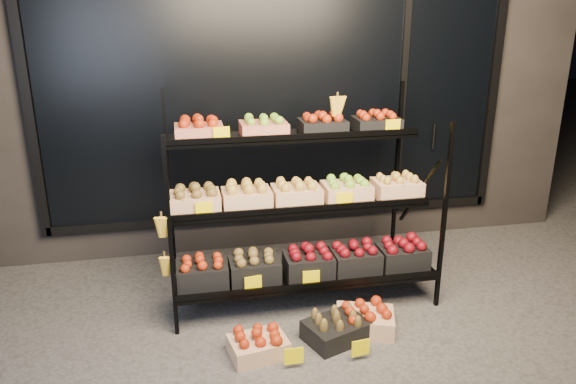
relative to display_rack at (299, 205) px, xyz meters
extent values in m
plane|color=#514F4C|center=(0.02, -0.60, -0.79)|extent=(24.00, 24.00, 0.00)
cube|color=#2D2826|center=(0.02, 2.00, 0.96)|extent=(6.00, 2.00, 3.50)
cube|color=black|center=(0.02, 0.98, 0.76)|extent=(4.20, 0.04, 2.40)
cube|color=black|center=(0.02, 0.96, -0.45)|extent=(4.30, 0.06, 0.08)
cube|color=black|center=(-2.13, 0.96, 0.76)|extent=(0.08, 0.06, 2.50)
cube|color=black|center=(2.17, 0.96, 0.76)|extent=(0.08, 0.06, 2.50)
cube|color=black|center=(1.22, 0.96, 0.76)|extent=(0.06, 0.06, 2.50)
cylinder|color=black|center=(1.57, 0.93, 0.26)|extent=(0.02, 0.02, 0.25)
cube|color=black|center=(-1.01, -0.42, -0.04)|extent=(0.03, 0.03, 1.50)
cube|color=black|center=(1.04, -0.42, -0.04)|extent=(0.03, 0.03, 1.50)
cube|color=black|center=(-1.01, 0.55, 0.04)|extent=(0.03, 0.03, 1.66)
cube|color=black|center=(1.04, 0.55, 0.04)|extent=(0.03, 0.03, 1.66)
cube|color=black|center=(0.02, -0.25, -0.52)|extent=(2.05, 0.42, 0.03)
cube|color=black|center=(0.02, -0.45, -0.49)|extent=(2.05, 0.02, 0.05)
cube|color=black|center=(0.02, 0.05, -0.02)|extent=(2.05, 0.40, 0.03)
cube|color=black|center=(0.02, -0.14, 0.01)|extent=(2.05, 0.02, 0.05)
cube|color=black|center=(0.02, 0.35, 0.48)|extent=(2.05, 0.40, 0.03)
cube|color=black|center=(0.02, 0.16, 0.51)|extent=(2.05, 0.02, 0.05)
cube|color=tan|center=(-0.74, 0.35, 0.55)|extent=(0.38, 0.28, 0.11)
ellipsoid|color=#A8200C|center=(-0.74, 0.35, 0.63)|extent=(0.32, 0.24, 0.07)
cube|color=tan|center=(-0.22, 0.35, 0.55)|extent=(0.38, 0.28, 0.11)
ellipsoid|color=#7DBB2E|center=(-0.22, 0.35, 0.63)|extent=(0.32, 0.24, 0.07)
cube|color=black|center=(0.28, 0.35, 0.55)|extent=(0.38, 0.28, 0.11)
ellipsoid|color=#A8200C|center=(0.28, 0.35, 0.63)|extent=(0.32, 0.24, 0.07)
cube|color=black|center=(0.75, 0.35, 0.55)|extent=(0.38, 0.28, 0.11)
ellipsoid|color=#A8200C|center=(0.75, 0.35, 0.63)|extent=(0.32, 0.24, 0.07)
cube|color=#DCAE7F|center=(-0.81, 0.05, 0.06)|extent=(0.38, 0.28, 0.14)
ellipsoid|color=brown|center=(-0.81, 0.05, 0.16)|extent=(0.32, 0.24, 0.07)
cube|color=#DCAE7F|center=(-0.41, 0.05, 0.06)|extent=(0.38, 0.28, 0.14)
ellipsoid|color=gold|center=(-0.41, 0.05, 0.16)|extent=(0.32, 0.24, 0.07)
cube|color=#DCAE7F|center=(-0.01, 0.05, 0.06)|extent=(0.38, 0.28, 0.14)
ellipsoid|color=gold|center=(-0.01, 0.05, 0.16)|extent=(0.32, 0.24, 0.07)
cube|color=#DCAE7F|center=(0.41, 0.05, 0.06)|extent=(0.38, 0.28, 0.14)
ellipsoid|color=#7DBB2E|center=(0.41, 0.05, 0.16)|extent=(0.32, 0.24, 0.07)
cube|color=#DCAE7F|center=(0.84, 0.05, 0.06)|extent=(0.38, 0.28, 0.14)
ellipsoid|color=gold|center=(0.84, 0.05, 0.16)|extent=(0.32, 0.24, 0.07)
cube|color=black|center=(-0.80, -0.25, -0.42)|extent=(0.38, 0.28, 0.18)
ellipsoid|color=#A8200C|center=(-0.80, -0.25, -0.30)|extent=(0.32, 0.24, 0.07)
cube|color=black|center=(-0.40, -0.25, -0.42)|extent=(0.38, 0.28, 0.18)
ellipsoid|color=brown|center=(-0.40, -0.25, -0.30)|extent=(0.32, 0.24, 0.07)
cube|color=black|center=(0.03, -0.25, -0.42)|extent=(0.38, 0.28, 0.18)
ellipsoid|color=maroon|center=(0.03, -0.25, -0.30)|extent=(0.32, 0.24, 0.07)
cube|color=black|center=(0.40, -0.25, -0.42)|extent=(0.38, 0.28, 0.18)
ellipsoid|color=maroon|center=(0.40, -0.25, -0.30)|extent=(0.32, 0.24, 0.07)
cube|color=black|center=(0.80, -0.25, -0.42)|extent=(0.38, 0.28, 0.18)
ellipsoid|color=maroon|center=(0.80, -0.25, -0.30)|extent=(0.32, 0.24, 0.07)
ellipsoid|color=yellow|center=(-1.06, -0.40, 0.15)|extent=(0.14, 0.08, 0.22)
ellipsoid|color=yellow|center=(-1.06, -0.40, -0.15)|extent=(0.14, 0.08, 0.22)
ellipsoid|color=yellow|center=(0.37, 0.25, 0.82)|extent=(0.14, 0.08, 0.22)
cube|color=#F2D700|center=(-0.75, -0.10, 0.05)|extent=(0.13, 0.01, 0.12)
cube|color=#F2D700|center=(0.35, -0.10, 0.05)|extent=(0.13, 0.01, 0.12)
cube|color=#F2D700|center=(0.84, 0.20, 0.55)|extent=(0.13, 0.01, 0.12)
cube|color=#F2D700|center=(-0.57, 0.20, 0.55)|extent=(0.13, 0.01, 0.12)
cube|color=#F2D700|center=(-0.43, -0.40, -0.45)|extent=(0.13, 0.01, 0.12)
cube|color=#F2D700|center=(0.01, -0.40, -0.45)|extent=(0.13, 0.01, 0.12)
cube|color=#F2D700|center=(-0.25, -1.00, -0.73)|extent=(0.13, 0.01, 0.12)
cube|color=#F2D700|center=(0.21, -1.00, -0.73)|extent=(0.13, 0.01, 0.12)
cube|color=#DCAE7F|center=(-0.46, -0.80, -0.72)|extent=(0.43, 0.35, 0.13)
ellipsoid|color=#A8200C|center=(-0.46, -0.80, -0.63)|extent=(0.36, 0.29, 0.07)
cube|color=black|center=(0.12, -0.73, -0.71)|extent=(0.51, 0.45, 0.15)
ellipsoid|color=brown|center=(0.12, -0.73, -0.61)|extent=(0.43, 0.38, 0.07)
cube|color=#DCAE7F|center=(0.36, -0.65, -0.71)|extent=(0.50, 0.43, 0.15)
ellipsoid|color=#A8200C|center=(0.36, -0.65, -0.61)|extent=(0.42, 0.36, 0.07)
camera|label=1|loc=(-0.91, -4.08, 1.55)|focal=35.00mm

